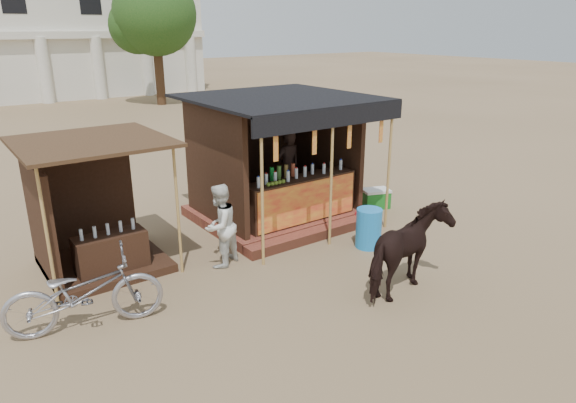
{
  "coord_description": "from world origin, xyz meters",
  "views": [
    {
      "loc": [
        -5.28,
        -5.69,
        4.19
      ],
      "look_at": [
        0.0,
        1.6,
        1.1
      ],
      "focal_mm": 32.0,
      "sensor_mm": 36.0,
      "label": 1
    }
  ],
  "objects": [
    {
      "name": "blue_barrel",
      "position": [
        1.54,
        1.0,
        0.4
      ],
      "size": [
        0.67,
        0.67,
        0.79
      ],
      "primitive_type": "cylinder",
      "rotation": [
        0.0,
        0.0,
        -0.41
      ],
      "color": "#1C81D3",
      "rests_on": "ground"
    },
    {
      "name": "tree",
      "position": [
        5.81,
        22.14,
        4.63
      ],
      "size": [
        4.5,
        4.4,
        7.0
      ],
      "color": "#382314",
      "rests_on": "ground"
    },
    {
      "name": "main_stall",
      "position": [
        1.03,
        3.36,
        1.03
      ],
      "size": [
        3.6,
        3.61,
        2.78
      ],
      "color": "brown",
      "rests_on": "ground"
    },
    {
      "name": "ground",
      "position": [
        0.0,
        0.0,
        0.0
      ],
      "size": [
        120.0,
        120.0,
        0.0
      ],
      "primitive_type": "plane",
      "color": "#846B4C",
      "rests_on": "ground"
    },
    {
      "name": "bystander",
      "position": [
        -1.23,
        2.0,
        0.77
      ],
      "size": [
        0.93,
        0.85,
        1.55
      ],
      "primitive_type": "imported",
      "rotation": [
        0.0,
        0.0,
        3.59
      ],
      "color": "silver",
      "rests_on": "ground"
    },
    {
      "name": "motorbike",
      "position": [
        -3.83,
        1.3,
        0.58
      ],
      "size": [
        2.32,
        1.27,
        1.16
      ],
      "primitive_type": "imported",
      "rotation": [
        0.0,
        0.0,
        1.33
      ],
      "color": "#98979F",
      "rests_on": "ground"
    },
    {
      "name": "secondary_stall",
      "position": [
        -3.17,
        3.24,
        0.85
      ],
      "size": [
        2.4,
        2.4,
        2.38
      ],
      "color": "#331D12",
      "rests_on": "ground"
    },
    {
      "name": "red_crate",
      "position": [
        2.46,
        2.0,
        0.13
      ],
      "size": [
        0.54,
        0.52,
        0.27
      ],
      "primitive_type": "cube",
      "rotation": [
        0.0,
        0.0,
        0.41
      ],
      "color": "maroon",
      "rests_on": "ground"
    },
    {
      "name": "cow",
      "position": [
        0.74,
        -0.72,
        0.73
      ],
      "size": [
        1.87,
        1.17,
        1.46
      ],
      "primitive_type": "imported",
      "rotation": [
        0.0,
        0.0,
        1.81
      ],
      "color": "black",
      "rests_on": "ground"
    },
    {
      "name": "cooler",
      "position": [
        3.35,
        2.6,
        0.23
      ],
      "size": [
        0.75,
        0.63,
        0.46
      ],
      "color": "#18701F",
      "rests_on": "ground"
    }
  ]
}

